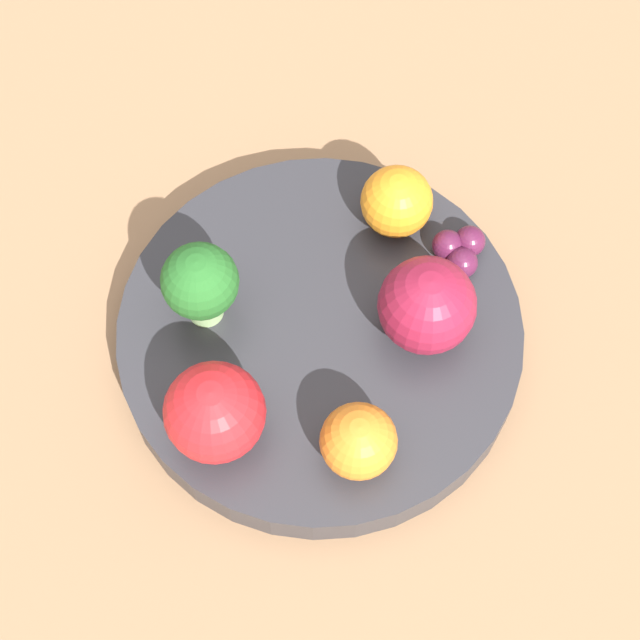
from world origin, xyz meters
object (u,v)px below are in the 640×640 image
at_px(apple_red, 427,305).
at_px(apple_green, 215,412).
at_px(grape_cluster, 460,250).
at_px(broccoli, 200,284).
at_px(bowl, 320,337).
at_px(orange_back, 359,441).
at_px(orange_front, 397,201).

height_order(apple_red, apple_green, same).
xyz_separation_m(apple_green, grape_cluster, (-0.11, -0.14, -0.02)).
bearing_deg(apple_green, broccoli, -68.80).
relative_size(bowl, broccoli, 3.96).
bearing_deg(orange_back, grape_cluster, -103.65).
height_order(bowl, orange_front, orange_front).
distance_m(apple_red, orange_back, 0.09).
xyz_separation_m(orange_front, orange_back, (-0.01, 0.16, -0.00)).
bearing_deg(bowl, grape_cluster, -137.57).
height_order(broccoli, orange_front, broccoli).
distance_m(broccoli, orange_back, 0.13).
relative_size(bowl, apple_green, 4.29).
height_order(apple_red, orange_front, apple_red).
bearing_deg(broccoli, apple_red, -171.44).
xyz_separation_m(bowl, orange_back, (-0.04, 0.07, 0.03)).
relative_size(bowl, grape_cluster, 6.93).
distance_m(broccoli, grape_cluster, 0.16).
relative_size(apple_green, orange_front, 1.28).
relative_size(bowl, apple_red, 4.24).
relative_size(broccoli, apple_red, 1.07).
distance_m(apple_red, grape_cluster, 0.06).
xyz_separation_m(bowl, grape_cluster, (-0.07, -0.07, 0.02)).
relative_size(broccoli, orange_front, 1.38).
height_order(bowl, grape_cluster, grape_cluster).
bearing_deg(orange_back, apple_red, -103.80).
bearing_deg(orange_back, broccoli, -32.03).
bearing_deg(bowl, apple_green, 61.65).
relative_size(bowl, orange_back, 5.64).
height_order(apple_green, orange_front, apple_green).
distance_m(apple_red, apple_green, 0.14).
xyz_separation_m(broccoli, apple_green, (-0.03, 0.07, -0.01)).
height_order(apple_red, grape_cluster, apple_red).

